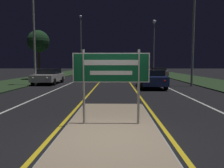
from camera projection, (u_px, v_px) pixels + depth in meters
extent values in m
plane|color=black|center=(110.00, 139.00, 5.42)|extent=(160.00, 160.00, 0.00)
cube|color=#999993|center=(111.00, 126.00, 6.45)|extent=(2.66, 6.55, 0.05)
cube|color=gray|center=(111.00, 125.00, 6.44)|extent=(2.54, 6.43, 0.10)
cube|color=#23381E|center=(34.00, 79.00, 25.49)|extent=(5.00, 100.00, 0.08)
cube|color=#23381E|center=(197.00, 80.00, 25.16)|extent=(5.00, 100.00, 0.08)
cube|color=gold|center=(104.00, 77.00, 30.34)|extent=(0.12, 70.00, 0.01)
cube|color=gold|center=(126.00, 77.00, 30.28)|extent=(0.12, 70.00, 0.01)
cube|color=silver|center=(85.00, 77.00, 30.38)|extent=(0.12, 70.00, 0.01)
cube|color=silver|center=(145.00, 77.00, 30.23)|extent=(0.12, 70.00, 0.01)
cube|color=silver|center=(63.00, 77.00, 30.44)|extent=(0.10, 70.00, 0.01)
cube|color=silver|center=(167.00, 77.00, 30.18)|extent=(0.10, 70.00, 0.01)
cylinder|color=#9E9E99|center=(84.00, 87.00, 6.35)|extent=(0.07, 0.07, 2.17)
cylinder|color=#9E9E99|center=(139.00, 87.00, 6.32)|extent=(0.07, 0.07, 2.17)
cube|color=#0F512D|center=(111.00, 68.00, 6.29)|extent=(2.22, 0.04, 0.85)
cube|color=white|center=(111.00, 68.00, 6.26)|extent=(2.22, 0.00, 0.85)
cube|color=#0F512D|center=(111.00, 68.00, 6.26)|extent=(2.15, 0.01, 0.80)
cube|color=white|center=(111.00, 63.00, 6.24)|extent=(1.55, 0.01, 0.15)
cube|color=white|center=(111.00, 73.00, 6.27)|extent=(1.22, 0.01, 0.12)
cylinder|color=#9E9E99|center=(34.00, 27.00, 17.87)|extent=(0.18, 0.18, 9.76)
cylinder|color=#9E9E99|center=(81.00, 46.00, 39.67)|extent=(0.18, 0.18, 10.19)
sphere|color=white|center=(81.00, 16.00, 39.19)|extent=(0.46, 0.46, 0.46)
cylinder|color=#9E9E99|center=(194.00, 23.00, 17.61)|extent=(0.18, 0.18, 10.22)
cylinder|color=#9E9E99|center=(154.00, 49.00, 37.32)|extent=(0.18, 0.18, 8.79)
sphere|color=white|center=(154.00, 22.00, 36.90)|extent=(0.59, 0.59, 0.59)
cube|color=navy|center=(151.00, 80.00, 16.99)|extent=(1.75, 4.70, 0.66)
cube|color=black|center=(152.00, 73.00, 16.65)|extent=(1.54, 2.44, 0.43)
sphere|color=red|center=(148.00, 81.00, 14.67)|extent=(0.14, 0.14, 0.14)
sphere|color=red|center=(165.00, 81.00, 14.65)|extent=(0.14, 0.14, 0.14)
cylinder|color=black|center=(138.00, 82.00, 18.48)|extent=(0.22, 0.61, 0.61)
cylinder|color=black|center=(158.00, 82.00, 18.45)|extent=(0.22, 0.61, 0.61)
cylinder|color=black|center=(142.00, 86.00, 15.58)|extent=(0.22, 0.61, 0.61)
cylinder|color=black|center=(166.00, 86.00, 15.55)|extent=(0.22, 0.61, 0.61)
cube|color=silver|center=(158.00, 73.00, 29.22)|extent=(1.89, 4.73, 0.62)
cube|color=black|center=(158.00, 69.00, 28.89)|extent=(1.67, 2.46, 0.40)
sphere|color=red|center=(157.00, 73.00, 26.89)|extent=(0.14, 0.14, 0.14)
sphere|color=red|center=(166.00, 73.00, 26.87)|extent=(0.14, 0.14, 0.14)
cylinder|color=black|center=(149.00, 75.00, 30.73)|extent=(0.22, 0.69, 0.69)
cylinder|color=black|center=(162.00, 75.00, 30.69)|extent=(0.22, 0.69, 0.69)
cylinder|color=black|center=(153.00, 76.00, 27.81)|extent=(0.22, 0.69, 0.69)
cylinder|color=black|center=(167.00, 76.00, 27.77)|extent=(0.22, 0.69, 0.69)
cube|color=maroon|center=(128.00, 70.00, 39.08)|extent=(1.71, 4.13, 0.65)
cube|color=black|center=(128.00, 67.00, 38.78)|extent=(1.51, 2.15, 0.48)
sphere|color=red|center=(126.00, 70.00, 37.05)|extent=(0.14, 0.14, 0.14)
sphere|color=red|center=(132.00, 70.00, 37.03)|extent=(0.14, 0.14, 0.14)
cylinder|color=black|center=(124.00, 72.00, 40.40)|extent=(0.22, 0.71, 0.71)
cylinder|color=black|center=(132.00, 72.00, 40.38)|extent=(0.22, 0.71, 0.71)
cylinder|color=black|center=(124.00, 72.00, 37.85)|extent=(0.22, 0.71, 0.71)
cylinder|color=black|center=(133.00, 72.00, 37.82)|extent=(0.22, 0.71, 0.71)
cube|color=silver|center=(48.00, 77.00, 20.15)|extent=(1.90, 4.56, 0.60)
cube|color=black|center=(49.00, 71.00, 20.37)|extent=(1.67, 2.37, 0.49)
sphere|color=white|center=(33.00, 78.00, 17.90)|extent=(0.14, 0.14, 0.14)
sphere|color=white|center=(47.00, 78.00, 17.88)|extent=(0.14, 0.14, 0.14)
cylinder|color=black|center=(33.00, 82.00, 18.79)|extent=(0.22, 0.62, 0.62)
cylinder|color=black|center=(54.00, 82.00, 18.75)|extent=(0.22, 0.62, 0.62)
cylinder|color=black|center=(44.00, 79.00, 21.60)|extent=(0.22, 0.62, 0.62)
cylinder|color=black|center=(62.00, 79.00, 21.57)|extent=(0.22, 0.62, 0.62)
cube|color=navy|center=(98.00, 73.00, 30.09)|extent=(1.82, 4.31, 0.59)
cube|color=black|center=(98.00, 69.00, 30.30)|extent=(1.61, 2.24, 0.46)
sphere|color=white|center=(92.00, 73.00, 27.97)|extent=(0.14, 0.14, 0.14)
sphere|color=white|center=(101.00, 73.00, 27.95)|extent=(0.14, 0.14, 0.14)
cylinder|color=black|center=(90.00, 76.00, 28.80)|extent=(0.22, 0.60, 0.60)
cylinder|color=black|center=(104.00, 76.00, 28.77)|extent=(0.22, 0.60, 0.60)
cylinder|color=black|center=(93.00, 75.00, 31.46)|extent=(0.22, 0.60, 0.60)
cylinder|color=black|center=(105.00, 75.00, 31.43)|extent=(0.22, 0.60, 0.60)
cylinder|color=#4C3823|center=(39.00, 63.00, 25.21)|extent=(0.24, 0.24, 3.78)
sphere|color=#19381E|center=(38.00, 41.00, 24.98)|extent=(2.50, 2.50, 2.50)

